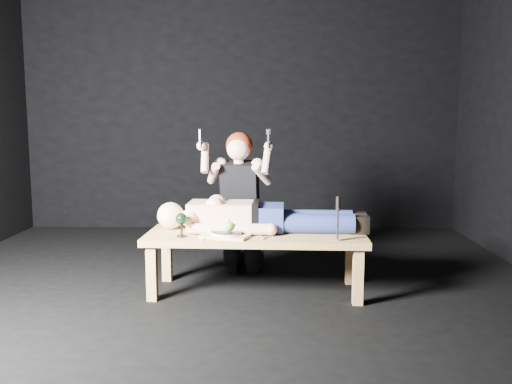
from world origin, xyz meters
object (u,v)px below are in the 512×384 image
table (256,262)px  carving_knife (338,219)px  kneeling_woman (242,201)px  serving_tray (227,235)px  goblet (182,225)px  lying_man (263,213)px

table → carving_knife: carving_knife is taller
kneeling_woman → serving_tray: bearing=-89.1°
table → goblet: 0.63m
kneeling_woman → carving_knife: size_ratio=3.92×
goblet → carving_knife: carving_knife is taller
serving_tray → goblet: size_ratio=1.94×
goblet → carving_knife: (1.10, -0.10, 0.07)m
table → goblet: size_ratio=9.34×
table → serving_tray: (-0.21, -0.13, 0.24)m
serving_tray → goblet: goblet is taller
table → goblet: (-0.53, -0.14, 0.31)m
lying_man → kneeling_woman: bearing=115.8°
goblet → lying_man: bearing=22.1°
kneeling_woman → goblet: bearing=-113.6°
goblet → serving_tray: bearing=2.3°
table → kneeling_woman: 0.65m
table → lying_man: size_ratio=1.01×
table → carving_knife: bearing=-21.0°
goblet → carving_knife: bearing=-5.4°
table → lying_man: (0.05, 0.10, 0.36)m
carving_knife → kneeling_woman: bearing=135.0°
lying_man → serving_tray: bearing=-137.2°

